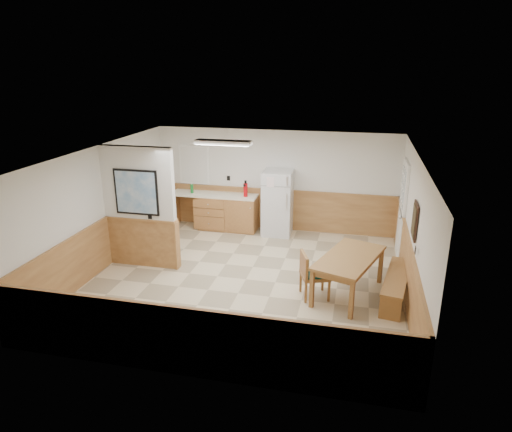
% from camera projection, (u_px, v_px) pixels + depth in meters
% --- Properties ---
extents(ground, '(6.00, 6.00, 0.00)m').
position_uv_depth(ground, '(246.00, 279.00, 8.93)').
color(ground, beige).
rests_on(ground, ground).
extents(ceiling, '(6.00, 6.00, 0.02)m').
position_uv_depth(ceiling, '(245.00, 153.00, 8.13)').
color(ceiling, white).
rests_on(ceiling, back_wall).
extents(back_wall, '(6.00, 0.02, 2.50)m').
position_uv_depth(back_wall, '(275.00, 181.00, 11.30)').
color(back_wall, white).
rests_on(back_wall, ground).
extents(right_wall, '(0.02, 6.00, 2.50)m').
position_uv_depth(right_wall, '(413.00, 232.00, 7.89)').
color(right_wall, white).
rests_on(right_wall, ground).
extents(left_wall, '(0.02, 6.00, 2.50)m').
position_uv_depth(left_wall, '(101.00, 208.00, 9.17)').
color(left_wall, white).
rests_on(left_wall, ground).
extents(wainscot_back, '(6.00, 0.04, 1.00)m').
position_uv_depth(wainscot_back, '(275.00, 210.00, 11.52)').
color(wainscot_back, tan).
rests_on(wainscot_back, ground).
extents(wainscot_right, '(0.04, 6.00, 1.00)m').
position_uv_depth(wainscot_right, '(407.00, 271.00, 8.14)').
color(wainscot_right, tan).
rests_on(wainscot_right, ground).
extents(wainscot_left, '(0.04, 6.00, 1.00)m').
position_uv_depth(wainscot_left, '(106.00, 243.00, 9.41)').
color(wainscot_left, tan).
rests_on(wainscot_left, ground).
extents(partition_wall, '(1.50, 0.20, 2.50)m').
position_uv_depth(partition_wall, '(140.00, 209.00, 9.20)').
color(partition_wall, white).
rests_on(partition_wall, ground).
extents(kitchen_counter, '(2.20, 0.61, 1.00)m').
position_uv_depth(kitchen_counter, '(225.00, 211.00, 11.52)').
color(kitchen_counter, '#A9783C').
rests_on(kitchen_counter, ground).
extents(exterior_door, '(0.07, 1.02, 2.15)m').
position_uv_depth(exterior_door, '(402.00, 210.00, 9.72)').
color(exterior_door, white).
rests_on(exterior_door, ground).
extents(kitchen_window, '(0.80, 0.04, 1.00)m').
position_uv_depth(kitchen_window, '(194.00, 165.00, 11.63)').
color(kitchen_window, white).
rests_on(kitchen_window, back_wall).
extents(wall_painting, '(0.04, 0.50, 0.60)m').
position_uv_depth(wall_painting, '(415.00, 221.00, 7.53)').
color(wall_painting, black).
rests_on(wall_painting, right_wall).
extents(fluorescent_fixture, '(1.20, 0.30, 0.09)m').
position_uv_depth(fluorescent_fixture, '(223.00, 142.00, 9.52)').
color(fluorescent_fixture, white).
rests_on(fluorescent_fixture, ceiling).
extents(refrigerator, '(0.72, 0.73, 1.59)m').
position_uv_depth(refrigerator, '(278.00, 203.00, 11.08)').
color(refrigerator, silver).
rests_on(refrigerator, ground).
extents(dining_table, '(1.33, 1.85, 0.75)m').
position_uv_depth(dining_table, '(349.00, 261.00, 8.16)').
color(dining_table, '#AB7F3E').
rests_on(dining_table, ground).
extents(dining_bench, '(0.64, 1.72, 0.45)m').
position_uv_depth(dining_bench, '(396.00, 281.00, 8.12)').
color(dining_bench, '#AB7F3E').
rests_on(dining_bench, ground).
extents(dining_chair, '(0.78, 0.65, 0.85)m').
position_uv_depth(dining_chair, '(310.00, 272.00, 8.11)').
color(dining_chair, '#AB7F3E').
rests_on(dining_chair, ground).
extents(fire_extinguisher, '(0.13, 0.13, 0.40)m').
position_uv_depth(fire_extinguisher, '(246.00, 190.00, 11.16)').
color(fire_extinguisher, red).
rests_on(fire_extinguisher, kitchen_counter).
extents(soap_bottle, '(0.09, 0.09, 0.23)m').
position_uv_depth(soap_bottle, '(192.00, 189.00, 11.48)').
color(soap_bottle, '#17822E').
rests_on(soap_bottle, kitchen_counter).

